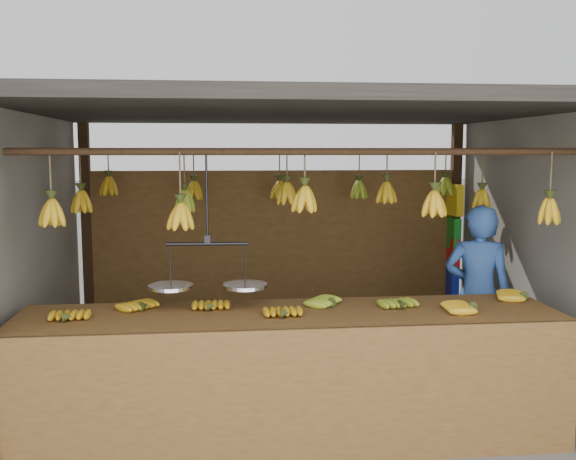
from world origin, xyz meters
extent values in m
plane|color=#5B5B57|center=(0.00, 0.00, 0.00)|extent=(80.00, 80.00, 0.00)
cube|color=black|center=(-2.00, 1.50, 1.15)|extent=(0.10, 0.10, 2.30)
cube|color=black|center=(2.00, 1.50, 1.15)|extent=(0.10, 0.10, 2.30)
cube|color=black|center=(0.00, 0.00, 2.35)|extent=(4.30, 3.30, 0.10)
cylinder|color=black|center=(0.00, -1.00, 2.00)|extent=(4.00, 0.05, 0.05)
cylinder|color=black|center=(0.00, 0.00, 2.00)|extent=(4.00, 0.05, 0.05)
cylinder|color=black|center=(0.00, 1.00, 2.00)|extent=(4.00, 0.05, 0.05)
cube|color=brown|center=(0.00, 1.50, 0.90)|extent=(4.00, 0.06, 1.80)
cube|color=brown|center=(-0.13, -1.10, 0.86)|extent=(3.72, 0.83, 0.08)
cube|color=brown|center=(-0.13, -1.51, 0.45)|extent=(3.72, 0.04, 0.90)
cube|color=black|center=(-1.89, -1.46, 0.41)|extent=(0.07, 0.07, 0.82)
cube|color=black|center=(1.63, -1.46, 0.41)|extent=(0.07, 0.07, 0.82)
cube|color=black|center=(-1.89, -0.74, 0.41)|extent=(0.07, 0.07, 0.82)
cube|color=black|center=(1.63, -0.74, 0.41)|extent=(0.07, 0.07, 0.82)
ellipsoid|color=gold|center=(-1.59, -1.21, 0.93)|extent=(0.20, 0.25, 0.06)
ellipsoid|color=gold|center=(-1.13, -0.96, 0.93)|extent=(0.29, 0.30, 0.06)
ellipsoid|color=gold|center=(-0.68, -1.02, 0.93)|extent=(0.18, 0.24, 0.06)
ellipsoid|color=gold|center=(-0.19, -1.27, 0.93)|extent=(0.19, 0.25, 0.06)
ellipsoid|color=#92A523|center=(0.19, -0.97, 0.93)|extent=(0.30, 0.29, 0.06)
ellipsoid|color=#92A523|center=(0.66, -1.11, 0.93)|extent=(0.23, 0.27, 0.06)
ellipsoid|color=gold|center=(1.12, -1.20, 0.93)|extent=(0.25, 0.19, 0.06)
ellipsoid|color=gold|center=(1.64, -0.91, 0.93)|extent=(0.29, 0.25, 0.06)
ellipsoid|color=gold|center=(-1.72, -0.99, 1.60)|extent=(0.16, 0.16, 0.28)
ellipsoid|color=gold|center=(-0.87, -1.03, 1.57)|extent=(0.16, 0.16, 0.28)
ellipsoid|color=gold|center=(-0.02, -0.96, 1.67)|extent=(0.16, 0.16, 0.28)
ellipsoid|color=gold|center=(0.89, -1.03, 1.64)|extent=(0.16, 0.16, 0.28)
ellipsoid|color=gold|center=(1.74, -1.03, 1.58)|extent=(0.16, 0.16, 0.28)
ellipsoid|color=gold|center=(-1.73, 0.00, 1.59)|extent=(0.16, 0.16, 0.28)
ellipsoid|color=#92A523|center=(-0.90, 0.03, 1.59)|extent=(0.16, 0.16, 0.28)
ellipsoid|color=gold|center=(-0.04, -0.02, 1.65)|extent=(0.16, 0.16, 0.28)
ellipsoid|color=gold|center=(0.81, -0.05, 1.66)|extent=(0.16, 0.16, 0.28)
ellipsoid|color=gold|center=(1.65, -0.04, 1.58)|extent=(0.16, 0.16, 0.28)
ellipsoid|color=gold|center=(-1.68, 1.00, 1.67)|extent=(0.16, 0.16, 0.28)
ellipsoid|color=gold|center=(-0.86, 1.01, 1.62)|extent=(0.16, 0.16, 0.28)
ellipsoid|color=gold|center=(-0.01, 1.04, 1.62)|extent=(0.16, 0.16, 0.28)
ellipsoid|color=#92A523|center=(0.80, 1.02, 1.62)|extent=(0.16, 0.16, 0.28)
ellipsoid|color=#92A523|center=(1.69, 0.98, 1.65)|extent=(0.16, 0.16, 0.28)
cylinder|color=black|center=(-0.69, -1.00, 1.69)|extent=(0.02, 0.02, 0.63)
cylinder|color=black|center=(-0.69, -1.00, 1.37)|extent=(0.56, 0.05, 0.02)
cylinder|color=silver|center=(-0.95, -0.99, 1.07)|extent=(0.30, 0.30, 0.02)
cylinder|color=silver|center=(-0.44, -1.01, 1.07)|extent=(0.30, 0.30, 0.02)
imported|color=#3359A5|center=(1.60, -0.16, 0.78)|extent=(0.66, 0.55, 1.55)
cube|color=yellow|center=(1.94, 1.35, 1.48)|extent=(0.08, 0.26, 0.34)
cube|color=#199926|center=(1.94, 1.35, 1.11)|extent=(0.08, 0.26, 0.34)
cube|color=red|center=(1.94, 1.35, 0.89)|extent=(0.08, 0.26, 0.34)
cube|color=#1426BF|center=(1.94, 1.35, 0.55)|extent=(0.08, 0.26, 0.34)
camera|label=1|loc=(-0.60, -5.38, 2.00)|focal=40.00mm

